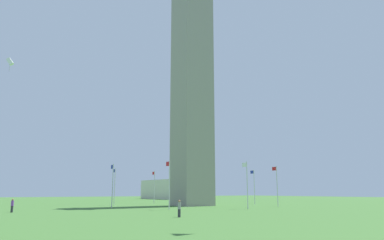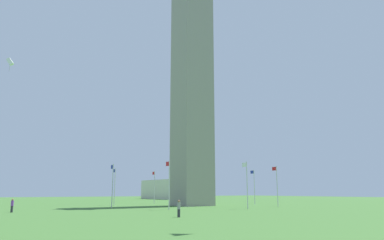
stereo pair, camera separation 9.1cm
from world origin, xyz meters
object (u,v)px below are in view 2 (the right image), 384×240
object	(u,v)px
flagpole_n	(154,185)
flagpole_w	(254,185)
flagpole_ne	(115,185)
flagpole_s	(247,183)
flagpole_nw	(206,186)
obelisk_monument	(192,60)
kite_white_box	(10,62)
flagpole_se	(169,182)
flagpole_sw	(277,184)
person_purple_shirt	(12,206)
person_gray_shirt	(179,209)
flagpole_e	(112,183)
distant_building	(177,189)

from	to	relation	value
flagpole_n	flagpole_w	distance (m)	21.94
flagpole_ne	flagpole_s	size ratio (longest dim) A/B	1.00
flagpole_s	flagpole_nw	distance (m)	28.66
obelisk_monument	kite_white_box	bearing A→B (deg)	79.07
flagpole_ne	flagpole_se	distance (m)	21.94
flagpole_sw	person_purple_shirt	size ratio (longest dim) A/B	4.17
obelisk_monument	person_gray_shirt	distance (m)	41.22
flagpole_n	flagpole_se	distance (m)	28.66
flagpole_sw	kite_white_box	distance (m)	50.05
flagpole_s	flagpole_sw	distance (m)	11.87
flagpole_ne	flagpole_e	bearing A→B (deg)	157.50
flagpole_se	flagpole_n	bearing A→B (deg)	-22.50
flagpole_ne	person_gray_shirt	world-z (taller)	flagpole_ne
flagpole_ne	person_gray_shirt	size ratio (longest dim) A/B	4.07
obelisk_monument	flagpole_se	size ratio (longest dim) A/B	8.01
obelisk_monument	flagpole_se	world-z (taller)	obelisk_monument
flagpole_w	flagpole_e	bearing A→B (deg)	90.00
flagpole_e	flagpole_nw	size ratio (longest dim) A/B	1.00
flagpole_s	distant_building	distance (m)	76.65
flagpole_e	kite_white_box	world-z (taller)	kite_white_box
flagpole_se	flagpole_nw	xyz separation A→B (m)	(21.94, -21.94, 0.00)
person_gray_shirt	distant_building	world-z (taller)	distant_building
flagpole_e	flagpole_ne	bearing A→B (deg)	-22.50
flagpole_se	flagpole_s	bearing A→B (deg)	-112.50
flagpole_e	flagpole_se	size ratio (longest dim) A/B	1.00
flagpole_w	flagpole_nw	size ratio (longest dim) A/B	1.00
person_gray_shirt	flagpole_e	bearing A→B (deg)	1.56
flagpole_s	obelisk_monument	bearing A→B (deg)	-0.00
person_gray_shirt	kite_white_box	world-z (taller)	kite_white_box
flagpole_n	obelisk_monument	bearing A→B (deg)	180.00
distant_building	flagpole_sw	bearing A→B (deg)	164.76
flagpole_sw	flagpole_nw	bearing A→B (deg)	-0.00
flagpole_nw	kite_white_box	distance (m)	47.32
flagpole_e	flagpole_w	distance (m)	31.02
flagpole_ne	person_gray_shirt	xyz separation A→B (m)	(-36.17, 6.72, -3.05)
flagpole_sw	flagpole_nw	xyz separation A→B (m)	(21.94, -0.00, 0.00)
flagpole_e	flagpole_se	bearing A→B (deg)	-157.50
flagpole_nw	distant_building	bearing A→B (deg)	-22.14
person_gray_shirt	kite_white_box	xyz separation A→B (m)	(31.27, 14.08, 22.75)
flagpole_w	flagpole_se	bearing A→B (deg)	112.50
obelisk_monument	flagpole_w	world-z (taller)	obelisk_monument
person_gray_shirt	distant_building	bearing A→B (deg)	-23.60
flagpole_nw	person_gray_shirt	size ratio (longest dim) A/B	4.07
flagpole_s	distant_building	world-z (taller)	flagpole_s
flagpole_n	person_purple_shirt	world-z (taller)	flagpole_n
kite_white_box	distant_building	xyz separation A→B (m)	(49.35, -60.82, -20.34)
flagpole_nw	flagpole_e	bearing A→B (deg)	112.50
flagpole_n	flagpole_ne	distance (m)	11.87
flagpole_ne	person_purple_shirt	size ratio (longest dim) A/B	4.17
flagpole_se	flagpole_w	bearing A→B (deg)	-67.50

